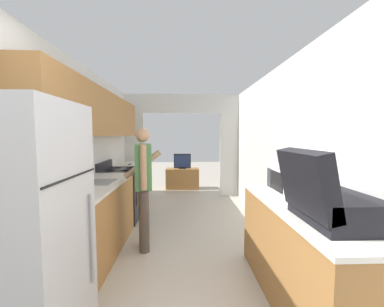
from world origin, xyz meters
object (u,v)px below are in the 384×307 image
Objects in this scene: range_oven at (122,194)px; television at (182,161)px; suitcase at (325,199)px; microwave at (294,180)px; person at (143,185)px; tv_cabinet at (182,178)px; refrigerator at (20,235)px; knife at (130,164)px.

television is at bearing 65.12° from range_oven.
suitcase reaches higher than microwave.
range_oven is 0.65× the size of person.
television is (0.50, 3.48, -0.08)m from person.
range_oven is 1.35m from person.
microwave is at bearing -39.16° from range_oven.
television is at bearing 101.53° from suitcase.
range_oven is at bearing 128.62° from suitcase.
person is at bearing 135.50° from suitcase.
microwave is at bearing 78.76° from suitcase.
person is at bearing 157.37° from microwave.
person reaches higher than tv_cabinet.
television is (1.04, 5.01, -0.09)m from refrigerator.
television is at bearing -19.59° from person.
microwave reaches higher than knife.
range_oven is 1.14× the size of tv_cabinet.
person reaches higher than microwave.
suitcase is at bearing -145.97° from person.
person is 5.24× the size of knife.
range_oven reaches higher than tv_cabinet.
range_oven is at bearing 90.95° from refrigerator.
microwave is at bearing -74.50° from tv_cabinet.
microwave is (0.16, 0.79, -0.02)m from suitcase.
suitcase is at bearing 1.12° from refrigerator.
knife is at bearing -122.66° from television.
tv_cabinet is (0.50, 3.53, -0.57)m from person.
television reaches higher than knife.
person is at bearing -98.03° from tv_cabinet.
suitcase is at bearing -101.24° from microwave.
refrigerator is 3.56× the size of microwave.
suitcase is 1.95× the size of knife.
tv_cabinet is (1.04, 5.05, -0.58)m from refrigerator.
person is 3.61m from tv_cabinet.
microwave reaches higher than tv_cabinet.
range_oven is 2.15× the size of microwave.
refrigerator reaches higher than microwave.
knife is at bearing 89.31° from range_oven.
suitcase is 5.17m from tv_cabinet.
person is 1.74× the size of tv_cabinet.
refrigerator is at bearing -104.81° from knife.
tv_cabinet is at bearing 105.50° from microwave.
person is 3.40× the size of television.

